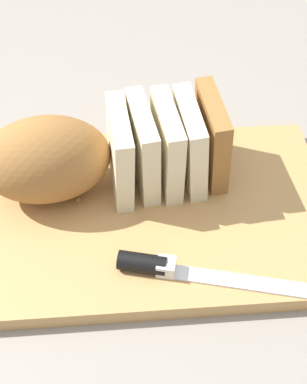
{
  "coord_description": "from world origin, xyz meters",
  "views": [
    {
      "loc": [
        -0.01,
        -0.37,
        0.49
      ],
      "look_at": [
        0.0,
        0.0,
        0.05
      ],
      "focal_mm": 45.67,
      "sensor_mm": 36.0,
      "label": 1
    }
  ],
  "objects": [
    {
      "name": "crumb_near_knife",
      "position": [
        -0.09,
        0.01,
        0.03
      ],
      "size": [
        0.01,
        0.01,
        0.01
      ],
      "primitive_type": "sphere",
      "color": "#996633",
      "rests_on": "cutting_board"
    },
    {
      "name": "crumb_near_loaf",
      "position": [
        -0.01,
        0.04,
        0.03
      ],
      "size": [
        0.0,
        0.0,
        0.0
      ],
      "primitive_type": "sphere",
      "color": "#996633",
      "rests_on": "cutting_board"
    },
    {
      "name": "bread_knife",
      "position": [
        0.02,
        -0.09,
        0.03
      ],
      "size": [
        0.24,
        0.07,
        0.02
      ],
      "rotation": [
        0.0,
        0.0,
        -0.2
      ],
      "color": "silver",
      "rests_on": "cutting_board"
    },
    {
      "name": "ground_plane",
      "position": [
        0.0,
        0.0,
        0.0
      ],
      "size": [
        3.0,
        3.0,
        0.0
      ],
      "primitive_type": "plane",
      "color": "gray"
    },
    {
      "name": "cutting_board",
      "position": [
        0.0,
        0.0,
        0.01
      ],
      "size": [
        0.44,
        0.29,
        0.02
      ],
      "primitive_type": "cube",
      "rotation": [
        0.0,
        0.0,
        0.03
      ],
      "color": "tan",
      "rests_on": "ground_plane"
    },
    {
      "name": "bread_loaf",
      "position": [
        -0.07,
        0.04,
        0.08
      ],
      "size": [
        0.3,
        0.14,
        0.11
      ],
      "rotation": [
        0.0,
        0.0,
        0.15
      ],
      "color": "#996633",
      "rests_on": "cutting_board"
    }
  ]
}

